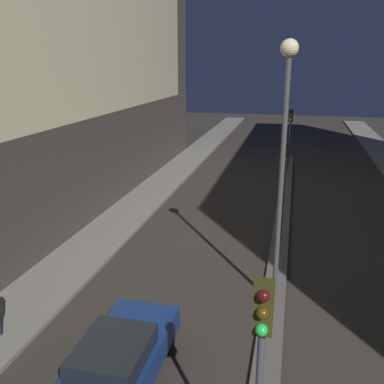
{
  "coord_description": "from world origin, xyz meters",
  "views": [
    {
      "loc": [
        0.28,
        -2.16,
        7.9
      ],
      "look_at": [
        -5.36,
        21.41,
        0.5
      ],
      "focal_mm": 40.0,
      "sensor_mm": 36.0,
      "label": 1
    }
  ],
  "objects_px": {
    "traffic_light_far": "(290,126)",
    "street_lamp": "(284,132)",
    "traffic_light_near": "(261,348)",
    "car_left_lane": "(118,361)",
    "traffic_light_mid": "(285,169)"
  },
  "relations": [
    {
      "from": "traffic_light_far",
      "to": "car_left_lane",
      "type": "distance_m",
      "value": 23.96
    },
    {
      "from": "traffic_light_near",
      "to": "car_left_lane",
      "type": "height_order",
      "value": "traffic_light_near"
    },
    {
      "from": "traffic_light_near",
      "to": "traffic_light_mid",
      "type": "distance_m",
      "value": 12.49
    },
    {
      "from": "traffic_light_near",
      "to": "street_lamp",
      "type": "distance_m",
      "value": 7.58
    },
    {
      "from": "traffic_light_far",
      "to": "street_lamp",
      "type": "distance_m",
      "value": 18.83
    },
    {
      "from": "street_lamp",
      "to": "car_left_lane",
      "type": "distance_m",
      "value": 7.93
    },
    {
      "from": "traffic_light_mid",
      "to": "car_left_lane",
      "type": "distance_m",
      "value": 11.12
    },
    {
      "from": "traffic_light_near",
      "to": "traffic_light_far",
      "type": "bearing_deg",
      "value": 90.0
    },
    {
      "from": "traffic_light_near",
      "to": "street_lamp",
      "type": "bearing_deg",
      "value": 90.0
    },
    {
      "from": "traffic_light_near",
      "to": "traffic_light_far",
      "type": "distance_m",
      "value": 25.85
    },
    {
      "from": "car_left_lane",
      "to": "street_lamp",
      "type": "bearing_deg",
      "value": 53.49
    },
    {
      "from": "car_left_lane",
      "to": "traffic_light_mid",
      "type": "bearing_deg",
      "value": 70.52
    },
    {
      "from": "traffic_light_mid",
      "to": "car_left_lane",
      "type": "bearing_deg",
      "value": -109.48
    },
    {
      "from": "street_lamp",
      "to": "car_left_lane",
      "type": "height_order",
      "value": "street_lamp"
    },
    {
      "from": "street_lamp",
      "to": "traffic_light_mid",
      "type": "bearing_deg",
      "value": 90.0
    }
  ]
}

